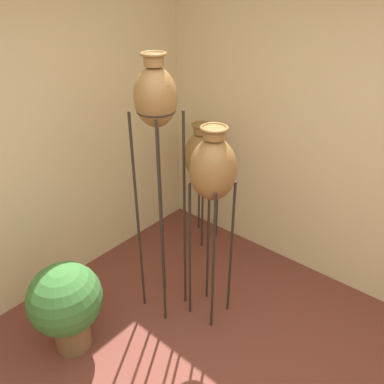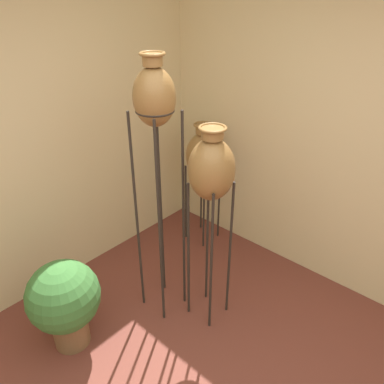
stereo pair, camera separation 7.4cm
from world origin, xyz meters
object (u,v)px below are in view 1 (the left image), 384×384
vase_stand_tall (156,107)px  potted_plant (66,303)px  vase_stand_medium (213,172)px  vase_stand_short (201,156)px

vase_stand_tall → potted_plant: 1.51m
vase_stand_medium → potted_plant: size_ratio=2.22×
vase_stand_tall → vase_stand_medium: (0.17, -0.34, -0.42)m
vase_stand_tall → vase_stand_short: (0.95, 0.38, -0.76)m
vase_stand_short → potted_plant: size_ratio=1.75×
vase_stand_tall → vase_stand_medium: vase_stand_tall is taller
vase_stand_medium → vase_stand_tall: bearing=116.9°
vase_stand_tall → vase_stand_medium: bearing=-63.1°
vase_stand_tall → vase_stand_short: 1.27m
vase_stand_medium → vase_stand_short: bearing=43.2°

